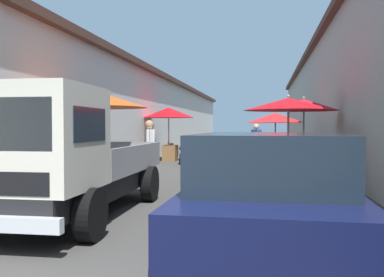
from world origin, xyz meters
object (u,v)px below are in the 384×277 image
(fruit_stall_mid_lane, at_px, (169,117))
(delivery_truck, at_px, (53,159))
(fruit_stall_near_left, at_px, (96,112))
(vendor_by_crates, at_px, (256,142))
(parked_scooter, at_px, (183,152))
(fruit_stall_far_left, at_px, (290,121))
(vendor_in_shade, at_px, (149,148))
(fruit_stall_near_right, at_px, (302,118))
(hatchback_car, at_px, (269,196))
(fruit_stall_far_right, at_px, (275,123))

(fruit_stall_mid_lane, relative_size, delivery_truck, 0.50)
(fruit_stall_near_left, height_order, vendor_by_crates, fruit_stall_near_left)
(delivery_truck, xyz_separation_m, parked_scooter, (11.35, 0.20, -0.59))
(fruit_stall_far_left, bearing_deg, vendor_in_shade, 99.27)
(parked_scooter, bearing_deg, fruit_stall_near_left, 176.23)
(fruit_stall_mid_lane, distance_m, parked_scooter, 2.10)
(fruit_stall_mid_lane, height_order, vendor_by_crates, fruit_stall_mid_lane)
(fruit_stall_near_right, distance_m, hatchback_car, 8.49)
(vendor_by_crates, xyz_separation_m, vendor_in_shade, (-5.87, 2.56, 0.04))
(vendor_by_crates, bearing_deg, fruit_stall_near_left, 152.76)
(fruit_stall_near_right, height_order, fruit_stall_far_right, fruit_stall_near_right)
(fruit_stall_far_right, bearing_deg, fruit_stall_near_left, 152.55)
(vendor_in_shade, height_order, parked_scooter, vendor_in_shade)
(parked_scooter, bearing_deg, hatchback_car, -164.64)
(fruit_stall_far_left, distance_m, delivery_truck, 6.31)
(fruit_stall_mid_lane, bearing_deg, parked_scooter, -142.58)
(fruit_stall_near_left, xyz_separation_m, hatchback_car, (-4.48, -3.93, -1.13))
(fruit_stall_mid_lane, xyz_separation_m, fruit_stall_far_left, (-7.50, -4.87, -0.27))
(fruit_stall_near_right, bearing_deg, parked_scooter, 47.79)
(fruit_stall_mid_lane, relative_size, fruit_stall_far_right, 1.05)
(fruit_stall_far_left, xyz_separation_m, fruit_stall_far_right, (6.61, 0.24, 0.01))
(vendor_in_shade, distance_m, parked_scooter, 6.95)
(hatchback_car, xyz_separation_m, delivery_truck, (1.06, 3.20, 0.30))
(hatchback_car, xyz_separation_m, vendor_in_shade, (5.50, 2.94, 0.25))
(fruit_stall_near_right, xyz_separation_m, fruit_stall_far_right, (4.33, 0.72, -0.11))
(fruit_stall_near_left, xyz_separation_m, vendor_by_crates, (6.89, -3.55, -0.93))
(fruit_stall_far_right, xyz_separation_m, parked_scooter, (-0.28, 3.74, -1.24))
(fruit_stall_mid_lane, bearing_deg, vendor_by_crates, -119.36)
(fruit_stall_mid_lane, relative_size, fruit_stall_far_left, 1.06)
(delivery_truck, bearing_deg, fruit_stall_near_left, 12.04)
(fruit_stall_near_right, height_order, vendor_by_crates, fruit_stall_near_right)
(fruit_stall_far_left, xyz_separation_m, parked_scooter, (6.34, 3.98, -1.23))
(fruit_stall_mid_lane, bearing_deg, fruit_stall_far_left, -147.00)
(hatchback_car, height_order, delivery_truck, delivery_truck)
(fruit_stall_far_left, xyz_separation_m, vendor_by_crates, (5.29, 0.95, -0.73))
(fruit_stall_near_right, relative_size, vendor_by_crates, 1.49)
(fruit_stall_mid_lane, height_order, fruit_stall_far_left, fruit_stall_mid_lane)
(fruit_stall_near_right, relative_size, hatchback_car, 0.62)
(fruit_stall_mid_lane, distance_m, vendor_by_crates, 4.60)
(parked_scooter, bearing_deg, delivery_truck, -178.97)
(fruit_stall_near_left, xyz_separation_m, delivery_truck, (-3.41, -0.73, -0.83))
(fruit_stall_far_left, xyz_separation_m, vendor_in_shade, (-0.57, 3.52, -0.70))
(fruit_stall_far_left, distance_m, hatchback_car, 6.18)
(fruit_stall_near_right, height_order, hatchback_car, fruit_stall_near_right)
(fruit_stall_near_left, height_order, vendor_in_shade, fruit_stall_near_left)
(fruit_stall_mid_lane, height_order, fruit_stall_near_left, fruit_stall_mid_lane)
(delivery_truck, height_order, vendor_by_crates, delivery_truck)
(fruit_stall_far_right, bearing_deg, parked_scooter, 94.22)
(fruit_stall_near_left, relative_size, vendor_in_shade, 1.43)
(fruit_stall_near_left, bearing_deg, fruit_stall_far_left, -70.44)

